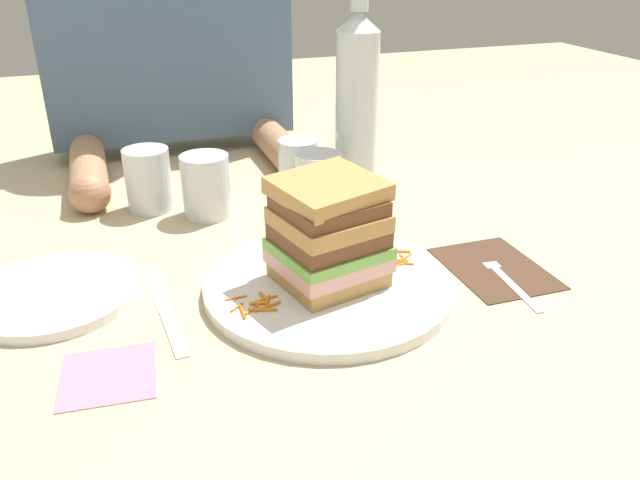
% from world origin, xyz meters
% --- Properties ---
extents(ground_plane, '(3.00, 3.00, 0.00)m').
position_xyz_m(ground_plane, '(0.00, 0.00, 0.00)').
color(ground_plane, '#C6B289').
extents(main_plate, '(0.30, 0.30, 0.01)m').
position_xyz_m(main_plate, '(-0.01, 0.01, 0.01)').
color(main_plate, white).
rests_on(main_plate, ground_plane).
extents(sandwich, '(0.14, 0.14, 0.13)m').
position_xyz_m(sandwich, '(-0.01, 0.01, 0.08)').
color(sandwich, tan).
rests_on(sandwich, main_plate).
extents(carrot_shred_0, '(0.03, 0.01, 0.00)m').
position_xyz_m(carrot_shred_0, '(-0.10, -0.04, 0.02)').
color(carrot_shred_0, orange).
rests_on(carrot_shred_0, main_plate).
extents(carrot_shred_1, '(0.03, 0.02, 0.00)m').
position_xyz_m(carrot_shred_1, '(-0.11, -0.03, 0.02)').
color(carrot_shred_1, orange).
rests_on(carrot_shred_1, main_plate).
extents(carrot_shred_2, '(0.01, 0.02, 0.00)m').
position_xyz_m(carrot_shred_2, '(-0.09, -0.02, 0.02)').
color(carrot_shred_2, orange).
rests_on(carrot_shred_2, main_plate).
extents(carrot_shred_3, '(0.03, 0.01, 0.00)m').
position_xyz_m(carrot_shred_3, '(-0.09, -0.01, 0.02)').
color(carrot_shred_3, orange).
rests_on(carrot_shred_3, main_plate).
extents(carrot_shred_4, '(0.00, 0.03, 0.00)m').
position_xyz_m(carrot_shred_4, '(-0.12, -0.03, 0.02)').
color(carrot_shred_4, orange).
rests_on(carrot_shred_4, main_plate).
extents(carrot_shred_5, '(0.02, 0.01, 0.00)m').
position_xyz_m(carrot_shred_5, '(-0.10, -0.02, 0.02)').
color(carrot_shred_5, orange).
rests_on(carrot_shred_5, main_plate).
extents(carrot_shred_6, '(0.03, 0.00, 0.00)m').
position_xyz_m(carrot_shred_6, '(-0.12, -0.00, 0.02)').
color(carrot_shred_6, orange).
rests_on(carrot_shred_6, main_plate).
extents(carrot_shred_7, '(0.03, 0.01, 0.00)m').
position_xyz_m(carrot_shred_7, '(-0.09, -0.03, 0.02)').
color(carrot_shred_7, orange).
rests_on(carrot_shred_7, main_plate).
extents(carrot_shred_8, '(0.02, 0.01, 0.00)m').
position_xyz_m(carrot_shred_8, '(-0.13, -0.02, 0.02)').
color(carrot_shred_8, orange).
rests_on(carrot_shred_8, main_plate).
extents(carrot_shred_9, '(0.01, 0.02, 0.00)m').
position_xyz_m(carrot_shred_9, '(-0.09, -0.01, 0.02)').
color(carrot_shred_9, orange).
rests_on(carrot_shred_9, main_plate).
extents(carrot_shred_10, '(0.02, 0.01, 0.00)m').
position_xyz_m(carrot_shred_10, '(0.10, 0.03, 0.02)').
color(carrot_shred_10, orange).
rests_on(carrot_shred_10, main_plate).
extents(carrot_shred_11, '(0.02, 0.02, 0.00)m').
position_xyz_m(carrot_shred_11, '(0.08, 0.04, 0.02)').
color(carrot_shred_11, orange).
rests_on(carrot_shred_11, main_plate).
extents(carrot_shred_12, '(0.03, 0.01, 0.00)m').
position_xyz_m(carrot_shred_12, '(0.10, 0.04, 0.02)').
color(carrot_shred_12, orange).
rests_on(carrot_shred_12, main_plate).
extents(carrot_shred_13, '(0.02, 0.02, 0.00)m').
position_xyz_m(carrot_shred_13, '(0.09, 0.01, 0.02)').
color(carrot_shred_13, orange).
rests_on(carrot_shred_13, main_plate).
extents(carrot_shred_14, '(0.03, 0.00, 0.00)m').
position_xyz_m(carrot_shred_14, '(0.08, 0.01, 0.02)').
color(carrot_shred_14, orange).
rests_on(carrot_shred_14, main_plate).
extents(carrot_shred_15, '(0.02, 0.03, 0.00)m').
position_xyz_m(carrot_shred_15, '(0.09, 0.03, 0.02)').
color(carrot_shred_15, orange).
rests_on(carrot_shred_15, main_plate).
extents(carrot_shred_16, '(0.00, 0.02, 0.00)m').
position_xyz_m(carrot_shred_16, '(0.10, 0.03, 0.02)').
color(carrot_shred_16, orange).
rests_on(carrot_shred_16, main_plate).
extents(napkin_dark, '(0.12, 0.15, 0.00)m').
position_xyz_m(napkin_dark, '(0.21, -0.01, 0.00)').
color(napkin_dark, '#4C3323').
rests_on(napkin_dark, ground_plane).
extents(fork, '(0.03, 0.17, 0.00)m').
position_xyz_m(fork, '(0.21, -0.04, 0.00)').
color(fork, silver).
rests_on(fork, napkin_dark).
extents(knife, '(0.03, 0.20, 0.00)m').
position_xyz_m(knife, '(-0.20, 0.02, 0.00)').
color(knife, silver).
rests_on(knife, ground_plane).
extents(juice_glass, '(0.07, 0.07, 0.09)m').
position_xyz_m(juice_glass, '(0.06, 0.24, 0.04)').
color(juice_glass, white).
rests_on(juice_glass, ground_plane).
extents(water_bottle, '(0.07, 0.07, 0.33)m').
position_xyz_m(water_bottle, '(0.13, 0.28, 0.15)').
color(water_bottle, silver).
rests_on(water_bottle, ground_plane).
extents(empty_tumbler_0, '(0.07, 0.07, 0.08)m').
position_xyz_m(empty_tumbler_0, '(0.07, 0.36, 0.04)').
color(empty_tumbler_0, silver).
rests_on(empty_tumbler_0, ground_plane).
extents(empty_tumbler_1, '(0.07, 0.07, 0.09)m').
position_xyz_m(empty_tumbler_1, '(-0.10, 0.28, 0.05)').
color(empty_tumbler_1, silver).
rests_on(empty_tumbler_1, ground_plane).
extents(empty_tumbler_2, '(0.07, 0.07, 0.10)m').
position_xyz_m(empty_tumbler_2, '(-0.18, 0.33, 0.05)').
color(empty_tumbler_2, silver).
rests_on(empty_tumbler_2, ground_plane).
extents(side_plate, '(0.20, 0.20, 0.01)m').
position_xyz_m(side_plate, '(-0.32, 0.10, 0.01)').
color(side_plate, white).
rests_on(side_plate, ground_plane).
extents(napkin_pink, '(0.10, 0.10, 0.00)m').
position_xyz_m(napkin_pink, '(-0.27, -0.08, 0.00)').
color(napkin_pink, pink).
rests_on(napkin_pink, ground_plane).
extents(diner_across, '(0.45, 0.41, 0.54)m').
position_xyz_m(diner_across, '(-0.10, 0.62, 0.25)').
color(diner_across, tan).
rests_on(diner_across, ground_plane).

